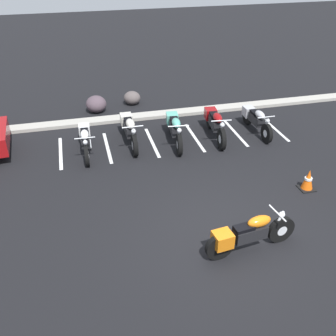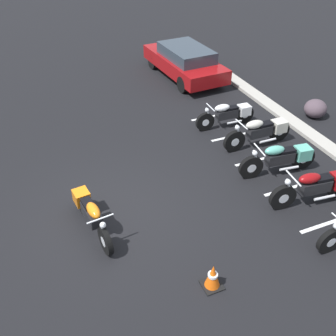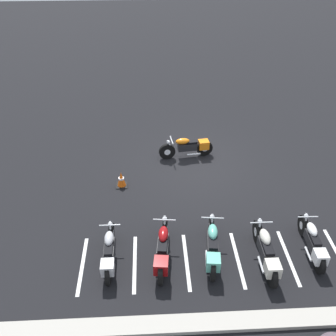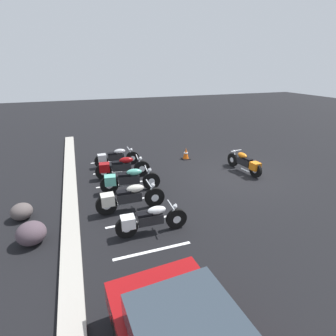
{
  "view_description": "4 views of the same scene",
  "coord_description": "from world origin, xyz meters",
  "px_view_note": "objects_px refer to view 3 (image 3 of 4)",
  "views": [
    {
      "loc": [
        -2.94,
        -6.29,
        5.92
      ],
      "look_at": [
        -0.72,
        2.5,
        0.43
      ],
      "focal_mm": 42.0,
      "sensor_mm": 36.0,
      "label": 1
    },
    {
      "loc": [
        7.09,
        -1.51,
        6.49
      ],
      "look_at": [
        0.0,
        1.46,
        1.0
      ],
      "focal_mm": 42.0,
      "sensor_mm": 36.0,
      "label": 2
    },
    {
      "loc": [
        1.73,
        12.48,
        8.44
      ],
      "look_at": [
        1.17,
        1.66,
        0.99
      ],
      "focal_mm": 42.0,
      "sensor_mm": 36.0,
      "label": 3
    },
    {
      "loc": [
        -8.93,
        6.37,
        4.52
      ],
      "look_at": [
        0.89,
        2.89,
        0.41
      ],
      "focal_mm": 28.0,
      "sensor_mm": 36.0,
      "label": 4
    }
  ],
  "objects_px": {
    "parked_bike_2": "(212,246)",
    "parked_bike_3": "(163,249)",
    "traffic_cone": "(121,180)",
    "parked_bike_1": "(266,252)",
    "motorcycle_orange_featured": "(189,147)",
    "parked_bike_4": "(109,252)",
    "parked_bike_0": "(313,243)"
  },
  "relations": [
    {
      "from": "parked_bike_2",
      "to": "traffic_cone",
      "type": "xyz_separation_m",
      "value": [
        2.7,
        -3.56,
        -0.2
      ]
    },
    {
      "from": "motorcycle_orange_featured",
      "to": "parked_bike_4",
      "type": "bearing_deg",
      "value": 56.4
    },
    {
      "from": "parked_bike_0",
      "to": "parked_bike_4",
      "type": "bearing_deg",
      "value": 92.34
    },
    {
      "from": "traffic_cone",
      "to": "motorcycle_orange_featured",
      "type": "bearing_deg",
      "value": -144.92
    },
    {
      "from": "parked_bike_0",
      "to": "parked_bike_2",
      "type": "xyz_separation_m",
      "value": [
        2.86,
        0.03,
        0.04
      ]
    },
    {
      "from": "parked_bike_1",
      "to": "parked_bike_3",
      "type": "bearing_deg",
      "value": 85.08
    },
    {
      "from": "parked_bike_2",
      "to": "traffic_cone",
      "type": "relative_size",
      "value": 3.9
    },
    {
      "from": "parked_bike_0",
      "to": "parked_bike_1",
      "type": "xyz_separation_m",
      "value": [
        1.43,
        0.31,
        0.04
      ]
    },
    {
      "from": "parked_bike_0",
      "to": "parked_bike_2",
      "type": "height_order",
      "value": "parked_bike_2"
    },
    {
      "from": "motorcycle_orange_featured",
      "to": "parked_bike_2",
      "type": "xyz_separation_m",
      "value": [
        -0.14,
        5.36,
        0.03
      ]
    },
    {
      "from": "motorcycle_orange_featured",
      "to": "parked_bike_0",
      "type": "bearing_deg",
      "value": 112.47
    },
    {
      "from": "traffic_cone",
      "to": "parked_bike_0",
      "type": "bearing_deg",
      "value": 147.53
    },
    {
      "from": "parked_bike_2",
      "to": "parked_bike_3",
      "type": "height_order",
      "value": "parked_bike_3"
    },
    {
      "from": "motorcycle_orange_featured",
      "to": "traffic_cone",
      "type": "relative_size",
      "value": 3.66
    },
    {
      "from": "parked_bike_3",
      "to": "parked_bike_2",
      "type": "bearing_deg",
      "value": -82.25
    },
    {
      "from": "parked_bike_2",
      "to": "parked_bike_0",
      "type": "bearing_deg",
      "value": -82.8
    },
    {
      "from": "parked_bike_4",
      "to": "parked_bike_1",
      "type": "bearing_deg",
      "value": -93.53
    },
    {
      "from": "traffic_cone",
      "to": "parked_bike_1",
      "type": "bearing_deg",
      "value": 137.04
    },
    {
      "from": "motorcycle_orange_featured",
      "to": "parked_bike_4",
      "type": "distance_m",
      "value": 6.04
    },
    {
      "from": "motorcycle_orange_featured",
      "to": "parked_bike_4",
      "type": "height_order",
      "value": "motorcycle_orange_featured"
    },
    {
      "from": "parked_bike_3",
      "to": "motorcycle_orange_featured",
      "type": "bearing_deg",
      "value": -6.7
    },
    {
      "from": "parked_bike_1",
      "to": "traffic_cone",
      "type": "height_order",
      "value": "parked_bike_1"
    },
    {
      "from": "parked_bike_1",
      "to": "parked_bike_0",
      "type": "bearing_deg",
      "value": -77.56
    },
    {
      "from": "parked_bike_2",
      "to": "parked_bike_4",
      "type": "bearing_deg",
      "value": 97.41
    },
    {
      "from": "parked_bike_1",
      "to": "parked_bike_4",
      "type": "bearing_deg",
      "value": 86.84
    },
    {
      "from": "parked_bike_3",
      "to": "parked_bike_1",
      "type": "bearing_deg",
      "value": -88.76
    },
    {
      "from": "parked_bike_0",
      "to": "parked_bike_4",
      "type": "distance_m",
      "value": 5.71
    },
    {
      "from": "motorcycle_orange_featured",
      "to": "parked_bike_3",
      "type": "height_order",
      "value": "parked_bike_3"
    },
    {
      "from": "traffic_cone",
      "to": "parked_bike_2",
      "type": "bearing_deg",
      "value": 127.1
    },
    {
      "from": "parked_bike_0",
      "to": "parked_bike_3",
      "type": "xyz_separation_m",
      "value": [
        4.24,
        0.06,
        0.04
      ]
    },
    {
      "from": "motorcycle_orange_featured",
      "to": "parked_bike_1",
      "type": "bearing_deg",
      "value": 98.69
    },
    {
      "from": "parked_bike_3",
      "to": "parked_bike_4",
      "type": "height_order",
      "value": "parked_bike_3"
    }
  ]
}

